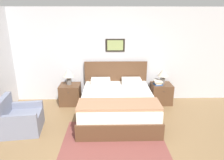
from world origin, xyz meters
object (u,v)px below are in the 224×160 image
at_px(nightstand_by_door, 161,93).
at_px(nightstand_near_window, 70,94).
at_px(table_lamp_by_door, 163,73).
at_px(armchair, 20,120).
at_px(table_lamp_near_window, 68,74).
at_px(bed, 117,104).

bearing_deg(nightstand_by_door, nightstand_near_window, 180.00).
relative_size(nightstand_near_window, table_lamp_by_door, 1.27).
distance_m(armchair, table_lamp_near_window, 1.72).
distance_m(nightstand_by_door, table_lamp_by_door, 0.58).
xyz_separation_m(bed, nightstand_by_door, (1.28, 0.77, -0.04)).
xyz_separation_m(bed, armchair, (-2.10, -0.60, -0.06)).
bearing_deg(nightstand_by_door, bed, -148.86).
relative_size(bed, table_lamp_by_door, 4.71).
bearing_deg(table_lamp_near_window, nightstand_by_door, -0.53).
bearing_deg(nightstand_near_window, bed, -31.14).
height_order(bed, table_lamp_near_window, bed).
bearing_deg(armchair, table_lamp_by_door, 105.22).
height_order(nightstand_by_door, table_lamp_by_door, table_lamp_by_door).
distance_m(bed, nightstand_near_window, 1.49).
height_order(bed, nightstand_near_window, bed).
bearing_deg(armchair, nightstand_near_window, 141.88).
distance_m(nightstand_near_window, table_lamp_by_door, 2.64).
relative_size(table_lamp_near_window, table_lamp_by_door, 1.00).
bearing_deg(armchair, bed, 98.86).
xyz_separation_m(nightstand_by_door, table_lamp_by_door, (0.02, 0.02, 0.58)).
height_order(nightstand_near_window, table_lamp_near_window, table_lamp_near_window).
bearing_deg(armchair, nightstand_by_door, 104.98).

